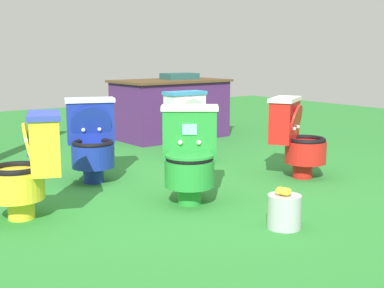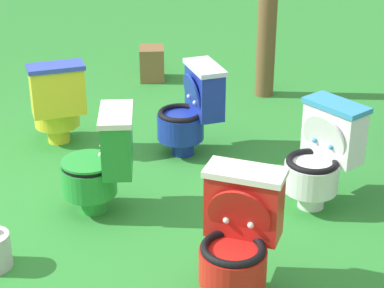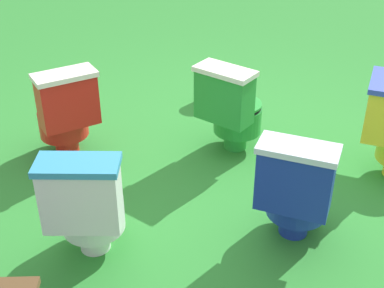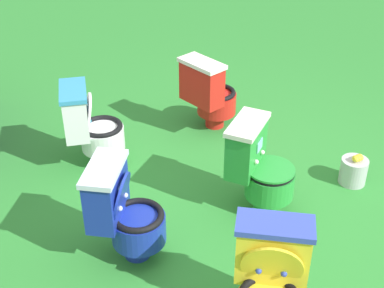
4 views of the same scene
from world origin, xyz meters
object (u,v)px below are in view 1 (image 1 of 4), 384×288
object	(u,v)px
toilet_red	(296,137)
toilet_green	(190,154)
vendor_table	(171,108)
lemon_bucket	(284,211)
toilet_blue	(92,139)
toilet_white	(191,126)
toilet_yellow	(30,165)

from	to	relation	value
toilet_red	toilet_green	bearing A→B (deg)	-27.07
vendor_table	lemon_bucket	size ratio (longest dim) A/B	5.43
toilet_blue	vendor_table	world-z (taller)	vendor_table
toilet_red	toilet_white	xyz separation A→B (m)	(-0.37, 1.12, 0.00)
toilet_white	toilet_red	bearing A→B (deg)	108.41
toilet_blue	lemon_bucket	world-z (taller)	toilet_blue
lemon_bucket	toilet_white	bearing A→B (deg)	70.77
vendor_table	lemon_bucket	world-z (taller)	vendor_table
toilet_yellow	lemon_bucket	world-z (taller)	toilet_yellow
toilet_yellow	toilet_green	distance (m)	1.16
toilet_yellow	toilet_red	world-z (taller)	same
toilet_blue	lemon_bucket	bearing A→B (deg)	123.86
toilet_yellow	toilet_blue	xyz separation A→B (m)	(0.80, 0.75, 0.00)
toilet_red	toilet_white	distance (m)	1.18
toilet_green	toilet_white	size ratio (longest dim) A/B	1.00
toilet_red	toilet_blue	bearing A→B (deg)	-62.48
toilet_yellow	toilet_white	xyz separation A→B (m)	(1.98, 0.91, 0.00)
toilet_yellow	toilet_white	size ratio (longest dim) A/B	1.00
toilet_blue	vendor_table	bearing A→B (deg)	-119.42
toilet_yellow	toilet_red	bearing A→B (deg)	-74.47
toilet_blue	lemon_bucket	size ratio (longest dim) A/B	2.63
toilet_red	lemon_bucket	bearing A→B (deg)	9.92
toilet_red	toilet_green	distance (m)	1.24
toilet_white	vendor_table	size ratio (longest dim) A/B	0.48
toilet_red	lemon_bucket	size ratio (longest dim) A/B	2.63
vendor_table	toilet_blue	bearing A→B (deg)	-139.63
toilet_green	toilet_blue	bearing A→B (deg)	-36.65
toilet_green	lemon_bucket	size ratio (longest dim) A/B	2.63
toilet_yellow	toilet_white	world-z (taller)	same
toilet_blue	lemon_bucket	xyz separation A→B (m)	(0.46, -1.91, -0.26)
toilet_white	toilet_blue	xyz separation A→B (m)	(-1.19, -0.17, 0.00)
toilet_blue	lemon_bucket	distance (m)	1.98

